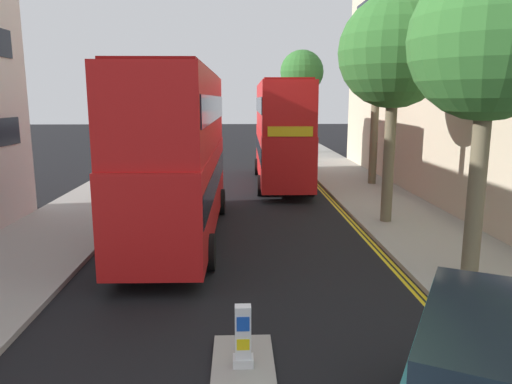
% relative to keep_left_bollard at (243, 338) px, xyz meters
% --- Properties ---
extents(sidewalk_right, '(4.00, 80.00, 0.14)m').
position_rel_keep_left_bollard_xyz_m(sidewalk_right, '(6.50, 12.22, -0.54)').
color(sidewalk_right, '#9E9991').
rests_on(sidewalk_right, ground).
extents(sidewalk_left, '(4.00, 80.00, 0.14)m').
position_rel_keep_left_bollard_xyz_m(sidewalk_left, '(-6.50, 12.22, -0.54)').
color(sidewalk_left, '#9E9991').
rests_on(sidewalk_left, ground).
extents(kerb_line_outer, '(0.10, 56.00, 0.01)m').
position_rel_keep_left_bollard_xyz_m(kerb_line_outer, '(4.40, 10.22, -0.60)').
color(kerb_line_outer, yellow).
rests_on(kerb_line_outer, ground).
extents(kerb_line_inner, '(0.10, 56.00, 0.01)m').
position_rel_keep_left_bollard_xyz_m(kerb_line_inner, '(4.24, 10.22, -0.60)').
color(kerb_line_inner, yellow).
rests_on(kerb_line_inner, ground).
extents(traffic_island, '(1.10, 2.20, 0.10)m').
position_rel_keep_left_bollard_xyz_m(traffic_island, '(0.00, 0.00, -0.56)').
color(traffic_island, '#9E9991').
rests_on(traffic_island, ground).
extents(keep_left_bollard, '(0.36, 0.28, 1.11)m').
position_rel_keep_left_bollard_xyz_m(keep_left_bollard, '(0.00, 0.00, 0.00)').
color(keep_left_bollard, silver).
rests_on(keep_left_bollard, traffic_island).
extents(double_decker_bus_away, '(2.91, 10.84, 5.64)m').
position_rel_keep_left_bollard_xyz_m(double_decker_bus_away, '(-2.07, 8.46, 2.42)').
color(double_decker_bus_away, red).
rests_on(double_decker_bus_away, ground).
extents(double_decker_bus_oncoming, '(2.93, 10.85, 5.64)m').
position_rel_keep_left_bollard_xyz_m(double_decker_bus_oncoming, '(2.34, 18.87, 2.42)').
color(double_decker_bus_oncoming, red).
rests_on(double_decker_bus_oncoming, ground).
extents(street_tree_near, '(3.51, 3.51, 8.63)m').
position_rel_keep_left_bollard_xyz_m(street_tree_near, '(7.30, 18.16, 6.31)').
color(street_tree_near, '#6B6047').
rests_on(street_tree_near, sidewalk_right).
extents(street_tree_mid, '(4.00, 4.00, 8.21)m').
position_rel_keep_left_bollard_xyz_m(street_tree_mid, '(5.54, 9.87, 5.69)').
color(street_tree_mid, '#6B6047').
rests_on(street_tree_mid, sidewalk_right).
extents(street_tree_far, '(3.77, 3.77, 7.79)m').
position_rel_keep_left_bollard_xyz_m(street_tree_far, '(5.83, 3.77, 5.37)').
color(street_tree_far, '#6B6047').
rests_on(street_tree_far, sidewalk_right).
extents(street_tree_distant, '(3.66, 3.66, 8.66)m').
position_rel_keep_left_bollard_xyz_m(street_tree_distant, '(5.41, 34.00, 6.30)').
color(street_tree_distant, '#6B6047').
rests_on(street_tree_distant, sidewalk_right).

